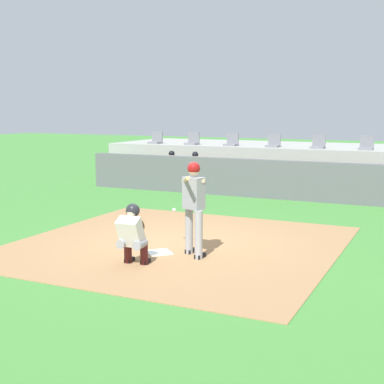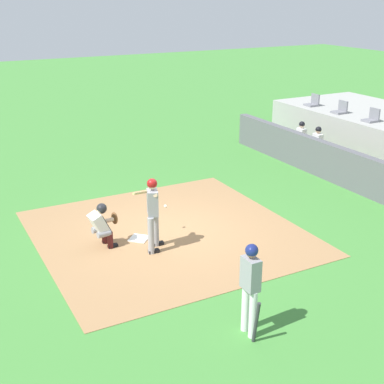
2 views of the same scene
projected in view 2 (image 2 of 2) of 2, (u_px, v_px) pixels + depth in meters
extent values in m
plane|color=#428438|center=(168.00, 233.00, 13.63)|extent=(80.00, 80.00, 0.00)
cube|color=#9E754C|center=(168.00, 233.00, 13.63)|extent=(6.40, 6.40, 0.01)
cube|color=white|center=(139.00, 238.00, 13.27)|extent=(0.62, 0.62, 0.02)
cylinder|color=#99999E|center=(156.00, 229.00, 12.77)|extent=(0.15, 0.15, 0.92)
cylinder|color=#99999E|center=(151.00, 236.00, 12.39)|extent=(0.15, 0.15, 0.92)
cube|color=gray|center=(153.00, 202.00, 12.31)|extent=(0.44, 0.35, 0.60)
sphere|color=beige|center=(152.00, 185.00, 12.16)|extent=(0.21, 0.21, 0.21)
sphere|color=maroon|center=(152.00, 184.00, 12.15)|extent=(0.24, 0.24, 0.24)
cylinder|color=beige|center=(152.00, 190.00, 12.49)|extent=(0.21, 0.27, 0.17)
cylinder|color=beige|center=(155.00, 193.00, 12.32)|extent=(0.56, 0.32, 0.18)
cylinder|color=tan|center=(145.00, 192.00, 12.23)|extent=(0.49, 0.76, 0.24)
cube|color=black|center=(158.00, 244.00, 12.94)|extent=(0.14, 0.27, 0.09)
cube|color=black|center=(154.00, 251.00, 12.55)|extent=(0.14, 0.27, 0.09)
cylinder|color=gray|center=(98.00, 229.00, 12.84)|extent=(0.19, 0.33, 0.16)
cylinder|color=#4C1919|center=(105.00, 235.00, 13.00)|extent=(0.14, 0.14, 0.42)
cube|color=black|center=(107.00, 241.00, 13.09)|extent=(0.13, 0.25, 0.08)
cylinder|color=gray|center=(104.00, 234.00, 12.59)|extent=(0.19, 0.33, 0.16)
cylinder|color=#4C1919|center=(110.00, 240.00, 12.75)|extent=(0.14, 0.14, 0.42)
cube|color=black|center=(113.00, 246.00, 12.84)|extent=(0.13, 0.25, 0.08)
cube|color=white|center=(99.00, 223.00, 12.62)|extent=(0.44, 0.47, 0.57)
cube|color=#2D2D33|center=(103.00, 222.00, 12.68)|extent=(0.40, 0.29, 0.45)
sphere|color=beige|center=(101.00, 209.00, 12.54)|extent=(0.21, 0.21, 0.21)
sphere|color=#232328|center=(102.00, 208.00, 12.54)|extent=(0.25, 0.25, 0.25)
cylinder|color=beige|center=(107.00, 221.00, 12.76)|extent=(0.14, 0.46, 0.10)
ellipsoid|color=brown|center=(114.00, 218.00, 12.91)|extent=(0.29, 0.15, 0.30)
sphere|color=white|center=(165.00, 206.00, 13.41)|extent=(0.07, 0.07, 0.07)
cylinder|color=silver|center=(245.00, 308.00, 9.55)|extent=(0.14, 0.14, 0.92)
cylinder|color=silver|center=(253.00, 315.00, 9.35)|extent=(0.14, 0.14, 0.92)
cube|color=gray|center=(251.00, 274.00, 9.18)|extent=(0.36, 0.22, 0.60)
sphere|color=#996B4C|center=(252.00, 252.00, 9.03)|extent=(0.20, 0.20, 0.20)
sphere|color=navy|center=(252.00, 250.00, 9.02)|extent=(0.23, 0.23, 0.23)
cylinder|color=#333338|center=(256.00, 322.00, 9.19)|extent=(0.18, 0.06, 0.85)
cube|color=#59595E|center=(359.00, 173.00, 16.28)|extent=(13.00, 0.30, 1.20)
cube|color=olive|center=(381.00, 180.00, 16.85)|extent=(11.80, 0.44, 0.45)
cylinder|color=#939399|center=(294.00, 142.00, 20.05)|extent=(0.15, 0.40, 0.15)
cylinder|color=#939399|center=(289.00, 150.00, 20.06)|extent=(0.13, 0.13, 0.45)
cube|color=maroon|center=(288.00, 155.00, 20.10)|extent=(0.11, 0.24, 0.08)
cylinder|color=#939399|center=(298.00, 144.00, 19.84)|extent=(0.15, 0.40, 0.15)
cylinder|color=#939399|center=(293.00, 151.00, 19.84)|extent=(0.13, 0.13, 0.45)
cube|color=maroon|center=(292.00, 156.00, 19.88)|extent=(0.11, 0.24, 0.08)
cube|color=white|center=(301.00, 135.00, 19.94)|extent=(0.36, 0.22, 0.54)
sphere|color=beige|center=(302.00, 125.00, 19.81)|extent=(0.20, 0.20, 0.20)
sphere|color=black|center=(302.00, 124.00, 19.79)|extent=(0.22, 0.22, 0.22)
cylinder|color=beige|center=(295.00, 137.00, 20.09)|extent=(0.09, 0.41, 0.22)
cylinder|color=beige|center=(301.00, 140.00, 19.76)|extent=(0.09, 0.41, 0.22)
cylinder|color=#939399|center=(310.00, 148.00, 19.28)|extent=(0.15, 0.40, 0.15)
cylinder|color=#939399|center=(305.00, 156.00, 19.29)|extent=(0.13, 0.13, 0.45)
cube|color=maroon|center=(303.00, 161.00, 19.33)|extent=(0.11, 0.24, 0.08)
cylinder|color=#939399|center=(315.00, 150.00, 19.07)|extent=(0.15, 0.40, 0.15)
cylinder|color=#939399|center=(310.00, 158.00, 19.07)|extent=(0.13, 0.13, 0.45)
cube|color=maroon|center=(308.00, 163.00, 19.12)|extent=(0.11, 0.24, 0.08)
cube|color=white|center=(318.00, 141.00, 19.18)|extent=(0.36, 0.22, 0.54)
sphere|color=tan|center=(318.00, 131.00, 19.04)|extent=(0.20, 0.20, 0.20)
sphere|color=black|center=(319.00, 129.00, 19.03)|extent=(0.22, 0.22, 0.22)
cylinder|color=tan|center=(311.00, 143.00, 19.32)|extent=(0.09, 0.41, 0.22)
cylinder|color=tan|center=(318.00, 146.00, 18.99)|extent=(0.09, 0.41, 0.22)
cube|color=slate|center=(311.00, 105.00, 21.91)|extent=(0.46, 0.46, 0.08)
cube|color=slate|center=(315.00, 99.00, 21.92)|extent=(0.46, 0.06, 0.40)
cube|color=slate|center=(339.00, 112.00, 20.57)|extent=(0.46, 0.46, 0.08)
cube|color=slate|center=(343.00, 106.00, 20.57)|extent=(0.46, 0.06, 0.40)
cube|color=slate|center=(370.00, 121.00, 19.23)|extent=(0.46, 0.46, 0.08)
cube|color=slate|center=(375.00, 114.00, 19.23)|extent=(0.46, 0.06, 0.40)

